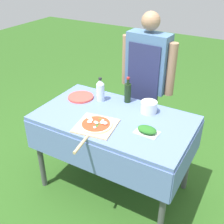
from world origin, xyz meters
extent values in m
plane|color=#2D5B1E|center=(0.00, 0.00, 0.00)|extent=(12.00, 12.00, 0.00)
cube|color=#607AB7|center=(0.00, 0.00, 0.79)|extent=(1.34, 0.78, 0.04)
cube|color=#607AB7|center=(0.00, -0.40, 0.63)|extent=(1.34, 0.01, 0.28)
cube|color=#607AB7|center=(0.00, 0.40, 0.63)|extent=(1.34, 0.01, 0.28)
cube|color=#607AB7|center=(-0.68, 0.00, 0.63)|extent=(0.01, 0.78, 0.28)
cube|color=#607AB7|center=(0.68, 0.00, 0.63)|extent=(0.01, 0.78, 0.28)
cylinder|color=#4C4C51|center=(-0.61, -0.33, 0.39)|extent=(0.05, 0.05, 0.77)
cylinder|color=#4C4C51|center=(0.61, -0.33, 0.39)|extent=(0.05, 0.05, 0.77)
cylinder|color=#4C4C51|center=(-0.61, 0.33, 0.39)|extent=(0.05, 0.05, 0.77)
cylinder|color=#4C4C51|center=(0.61, 0.33, 0.39)|extent=(0.05, 0.05, 0.77)
cylinder|color=#4C4C51|center=(0.07, 0.69, 0.39)|extent=(0.11, 0.11, 0.78)
cylinder|color=#4C4C51|center=(-0.08, 0.70, 0.39)|extent=(0.11, 0.11, 0.78)
cube|color=#4C7099|center=(-0.01, 0.70, 1.08)|extent=(0.43, 0.20, 0.59)
cube|color=navy|center=(-0.01, 0.60, 0.86)|extent=(0.34, 0.03, 0.85)
cylinder|color=#A37A5B|center=(0.24, 0.68, 1.05)|extent=(0.09, 0.09, 0.52)
cylinder|color=#A37A5B|center=(-0.26, 0.71, 1.05)|extent=(0.09, 0.09, 0.52)
sphere|color=#A37A5B|center=(-0.01, 0.70, 1.48)|extent=(0.18, 0.18, 0.18)
cube|color=#D1B27F|center=(-0.05, -0.21, 0.81)|extent=(0.36, 0.36, 0.01)
cylinder|color=#D1B27F|center=(-0.01, -0.47, 0.81)|extent=(0.06, 0.23, 0.02)
cylinder|color=beige|center=(-0.05, -0.21, 0.83)|extent=(0.26, 0.26, 0.01)
cylinder|color=#D14223|center=(-0.05, -0.21, 0.84)|extent=(0.23, 0.23, 0.00)
ellipsoid|color=white|center=(-0.06, -0.20, 0.84)|extent=(0.03, 0.04, 0.01)
ellipsoid|color=white|center=(0.02, -0.18, 0.85)|extent=(0.06, 0.06, 0.02)
ellipsoid|color=white|center=(-0.13, -0.18, 0.84)|extent=(0.04, 0.04, 0.01)
ellipsoid|color=white|center=(-0.10, -0.22, 0.84)|extent=(0.05, 0.04, 0.01)
ellipsoid|color=white|center=(-0.02, -0.15, 0.84)|extent=(0.03, 0.03, 0.01)
ellipsoid|color=white|center=(-0.11, -0.19, 0.84)|extent=(0.03, 0.04, 0.01)
ellipsoid|color=white|center=(-0.02, -0.27, 0.84)|extent=(0.04, 0.04, 0.01)
ellipsoid|color=white|center=(-0.01, -0.18, 0.84)|extent=(0.06, 0.06, 0.01)
ellipsoid|color=white|center=(-0.05, -0.21, 0.84)|extent=(0.05, 0.05, 0.01)
ellipsoid|color=#286B23|center=(-0.02, -0.24, 0.84)|extent=(0.03, 0.04, 0.00)
ellipsoid|color=#286B23|center=(-0.10, -0.20, 0.84)|extent=(0.04, 0.04, 0.00)
ellipsoid|color=#286B23|center=(-0.07, -0.18, 0.84)|extent=(0.04, 0.02, 0.00)
ellipsoid|color=#286B23|center=(-0.06, -0.14, 0.84)|extent=(0.03, 0.02, 0.00)
ellipsoid|color=#286B23|center=(0.00, -0.18, 0.84)|extent=(0.03, 0.03, 0.00)
ellipsoid|color=#286B23|center=(-0.02, -0.20, 0.84)|extent=(0.03, 0.04, 0.00)
cylinder|color=black|center=(-0.03, 0.30, 0.90)|extent=(0.06, 0.06, 0.18)
cylinder|color=black|center=(-0.03, 0.30, 1.02)|extent=(0.02, 0.02, 0.05)
cylinder|color=#B22823|center=(-0.03, 0.30, 1.05)|extent=(0.03, 0.03, 0.02)
cylinder|color=silver|center=(-0.26, 0.20, 0.89)|extent=(0.08, 0.08, 0.17)
cone|color=silver|center=(-0.26, 0.20, 1.00)|extent=(0.08, 0.08, 0.05)
cylinder|color=#232326|center=(-0.26, 0.20, 1.03)|extent=(0.03, 0.03, 0.02)
cube|color=silver|center=(0.34, -0.08, 0.81)|extent=(0.19, 0.13, 0.01)
ellipsoid|color=#286B23|center=(0.34, -0.08, 0.84)|extent=(0.16, 0.11, 0.05)
cylinder|color=silver|center=(0.23, 0.22, 0.86)|extent=(0.14, 0.14, 0.10)
cylinder|color=#DB4C42|center=(-0.45, 0.14, 0.81)|extent=(0.25, 0.25, 0.00)
cylinder|color=#DB4C42|center=(-0.45, 0.14, 0.82)|extent=(0.25, 0.25, 0.00)
cylinder|color=#DB4C42|center=(-0.45, 0.14, 0.82)|extent=(0.24, 0.24, 0.00)
cylinder|color=#DB4C42|center=(-0.45, 0.14, 0.83)|extent=(0.24, 0.24, 0.00)
camera|label=1|loc=(1.01, -1.80, 2.05)|focal=45.00mm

